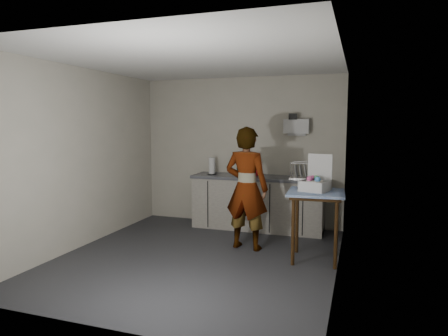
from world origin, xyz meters
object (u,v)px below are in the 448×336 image
(kitchen_counter, at_px, (258,204))
(dish_rack, at_px, (302,175))
(soda_can, at_px, (256,172))
(bakery_box, at_px, (315,183))
(paper_towel, at_px, (212,166))
(dark_bottle, at_px, (239,168))
(standing_man, at_px, (247,188))
(side_table, at_px, (316,200))
(soap_bottle, at_px, (253,168))

(kitchen_counter, distance_m, dish_rack, 0.92)
(soda_can, height_order, dish_rack, dish_rack)
(bakery_box, bearing_deg, paper_towel, 163.22)
(kitchen_counter, distance_m, dark_bottle, 0.71)
(dark_bottle, relative_size, paper_towel, 0.82)
(kitchen_counter, height_order, standing_man, standing_man)
(standing_man, xyz_separation_m, paper_towel, (-0.92, 1.06, 0.17))
(dark_bottle, bearing_deg, dish_rack, -5.66)
(kitchen_counter, distance_m, side_table, 1.74)
(kitchen_counter, distance_m, bakery_box, 1.75)
(kitchen_counter, bearing_deg, paper_towel, -177.60)
(soda_can, relative_size, dish_rack, 0.30)
(dish_rack, bearing_deg, soda_can, 174.65)
(soap_bottle, bearing_deg, side_table, -47.28)
(soap_bottle, height_order, bakery_box, bakery_box)
(standing_man, distance_m, dark_bottle, 1.27)
(paper_towel, xyz_separation_m, bakery_box, (1.90, -1.21, -0.02))
(paper_towel, height_order, dish_rack, paper_towel)
(side_table, bearing_deg, soda_can, 127.40)
(bakery_box, bearing_deg, dish_rack, 121.65)
(standing_man, relative_size, paper_towel, 5.94)
(soap_bottle, relative_size, paper_towel, 0.94)
(dark_bottle, xyz_separation_m, paper_towel, (-0.46, -0.10, 0.02))
(paper_towel, bearing_deg, side_table, -33.39)
(bakery_box, bearing_deg, dark_bottle, 153.40)
(kitchen_counter, height_order, dish_rack, dish_rack)
(soap_bottle, height_order, paper_towel, paper_towel)
(dark_bottle, xyz_separation_m, dish_rack, (1.10, -0.11, -0.06))
(standing_man, height_order, bakery_box, standing_man)
(soap_bottle, bearing_deg, paper_towel, -178.66)
(standing_man, relative_size, soap_bottle, 6.33)
(dish_rack, bearing_deg, side_table, -73.85)
(paper_towel, bearing_deg, kitchen_counter, 2.40)
(kitchen_counter, bearing_deg, soda_can, 140.47)
(soap_bottle, bearing_deg, standing_man, -80.04)
(bakery_box, bearing_deg, soap_bottle, 149.19)
(kitchen_counter, xyz_separation_m, bakery_box, (1.08, -1.24, 0.60))
(bakery_box, bearing_deg, kitchen_counter, 146.66)
(side_table, bearing_deg, bakery_box, 108.43)
(paper_towel, height_order, bakery_box, bakery_box)
(kitchen_counter, relative_size, soda_can, 19.75)
(standing_man, bearing_deg, kitchen_counter, -77.23)
(side_table, height_order, bakery_box, bakery_box)
(dish_rack, xyz_separation_m, bakery_box, (0.34, -1.20, 0.06))
(bakery_box, bearing_deg, side_table, -52.67)
(side_table, bearing_deg, dark_bottle, 133.76)
(dark_bottle, bearing_deg, soap_bottle, -17.06)
(side_table, bearing_deg, paper_towel, 143.46)
(soda_can, relative_size, paper_towel, 0.38)
(dish_rack, bearing_deg, standing_man, -120.73)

